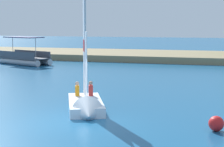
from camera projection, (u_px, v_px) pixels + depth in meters
The scene contains 5 objects.
ground_plane at pixel (68, 123), 15.76m from camera, with size 200.00×200.00×0.00m, color #195684.
shore_bank at pixel (172, 56), 44.00m from camera, with size 80.00×10.71×0.68m, color #897A56.
sailboat at pixel (86, 103), 17.54m from camera, with size 3.08×4.61×6.18m.
pontoon_boat at pixel (24, 58), 38.51m from camera, with size 6.22×4.18×2.69m.
channel_buoy at pixel (216, 124), 14.52m from camera, with size 0.58×0.58×0.58m, color red.
Camera 1 is at (6.08, -14.24, 3.97)m, focal length 62.80 mm.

